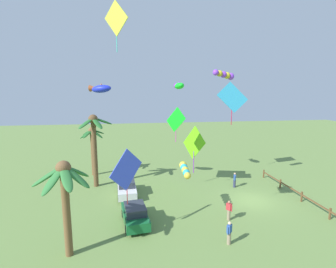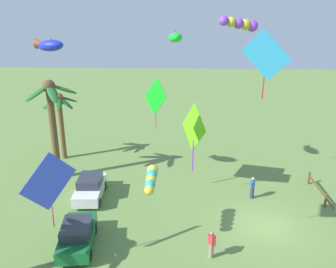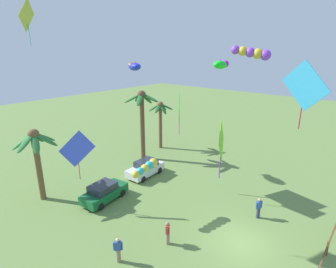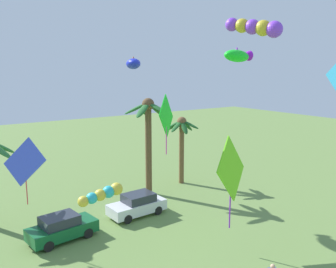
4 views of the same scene
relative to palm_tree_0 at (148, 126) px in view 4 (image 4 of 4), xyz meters
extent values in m
cylinder|color=brown|center=(0.00, 0.00, -1.90)|extent=(0.50, 0.50, 7.18)
ellipsoid|color=#236028|center=(0.81, 0.06, 1.18)|extent=(1.82, 0.71, 1.47)
ellipsoid|color=#236028|center=(0.33, 0.79, 1.25)|extent=(1.25, 1.94, 1.34)
ellipsoid|color=#236028|center=(-0.71, 0.59, 1.36)|extent=(1.88, 1.71, 1.14)
ellipsoid|color=#236028|center=(-0.77, -0.50, 1.35)|extent=(1.95, 1.55, 1.17)
ellipsoid|color=#236028|center=(0.30, -0.92, 1.44)|extent=(1.18, 2.09, 0.99)
sphere|color=brown|center=(0.00, 0.00, 1.70)|extent=(0.95, 0.95, 0.95)
ellipsoid|color=#2D7033|center=(-10.59, 0.23, -0.36)|extent=(1.86, 0.72, 1.29)
cylinder|color=brown|center=(3.80, 0.76, -2.77)|extent=(0.43, 0.43, 5.43)
ellipsoid|color=#1E5623|center=(4.43, 0.88, -0.47)|extent=(1.47, 0.70, 1.19)
ellipsoid|color=#1E5623|center=(4.25, 1.34, -0.33)|extent=(1.31, 1.51, 0.95)
ellipsoid|color=#1E5623|center=(3.59, 1.40, -0.42)|extent=(0.90, 1.53, 1.11)
ellipsoid|color=#1E5623|center=(3.20, 1.16, -0.34)|extent=(1.54, 1.24, 0.97)
ellipsoid|color=#1E5623|center=(3.12, 0.55, -0.36)|extent=(1.59, 0.91, 1.00)
ellipsoid|color=#1E5623|center=(3.58, 0.13, -0.43)|extent=(0.91, 1.52, 1.13)
ellipsoid|color=#1E5623|center=(4.19, 0.11, -0.27)|extent=(1.21, 1.61, 0.82)
sphere|color=brown|center=(3.80, 0.76, -0.06)|extent=(0.82, 0.82, 0.82)
cube|color=silver|center=(-2.95, -3.26, -4.89)|extent=(3.99, 1.91, 0.70)
cube|color=#282D38|center=(-2.80, -3.25, -4.26)|extent=(2.11, 1.60, 0.56)
cylinder|color=black|center=(-4.11, -4.10, -5.19)|extent=(0.61, 0.21, 0.60)
cylinder|color=black|center=(-4.20, -2.54, -5.19)|extent=(0.61, 0.21, 0.60)
cylinder|color=black|center=(-1.70, -3.97, -5.19)|extent=(0.61, 0.21, 0.60)
cylinder|color=black|center=(-1.78, -2.41, -5.19)|extent=(0.61, 0.21, 0.60)
cube|color=#145B2D|center=(-8.29, -3.92, -4.89)|extent=(4.08, 2.18, 0.70)
cube|color=#282D38|center=(-8.44, -3.94, -4.26)|extent=(2.20, 1.74, 0.56)
cylinder|color=black|center=(-7.19, -2.99, -5.19)|extent=(0.62, 0.25, 0.60)
cylinder|color=black|center=(-6.99, -4.54, -5.19)|extent=(0.62, 0.25, 0.60)
cylinder|color=black|center=(-9.59, -3.30, -5.19)|extent=(0.62, 0.25, 0.60)
cylinder|color=black|center=(-9.39, -4.85, -5.19)|extent=(0.62, 0.25, 0.60)
sphere|color=tan|center=(-2.56, -14.43, -4.00)|extent=(0.21, 0.21, 0.21)
sphere|color=gold|center=(-6.72, -7.96, -1.54)|extent=(0.63, 0.63, 0.63)
sphere|color=#27B3C3|center=(-7.16, -7.95, -1.61)|extent=(0.61, 0.61, 0.61)
sphere|color=gold|center=(-7.59, -7.95, -1.69)|extent=(0.58, 0.58, 0.58)
sphere|color=#27B3C3|center=(-8.03, -7.94, -1.76)|extent=(0.56, 0.56, 0.56)
sphere|color=gold|center=(-8.47, -7.93, -1.84)|extent=(0.53, 0.53, 0.53)
cube|color=blue|center=(-10.00, -3.42, -0.65)|extent=(1.80, 2.13, 2.71)
cylinder|color=#E13D45|center=(-10.00, -3.42, -2.21)|extent=(0.06, 0.06, 1.78)
cube|color=#68D618|center=(-1.17, -10.34, -0.86)|extent=(3.41, 1.54, 3.69)
cylinder|color=purple|center=(-1.17, -10.34, -2.96)|extent=(0.08, 0.08, 2.41)
cube|color=#11CA1D|center=(-3.68, -7.91, 1.91)|extent=(1.87, 1.47, 2.34)
cylinder|color=#D829B1|center=(-3.68, -7.91, 0.57)|extent=(0.05, 0.05, 1.52)
sphere|color=#833AE6|center=(-2.28, -13.64, 5.93)|extent=(0.68, 0.68, 0.68)
sphere|color=gold|center=(-2.44, -13.20, 6.01)|extent=(0.66, 0.66, 0.66)
sphere|color=#833AE6|center=(-2.60, -12.75, 6.09)|extent=(0.63, 0.63, 0.63)
sphere|color=gold|center=(-2.76, -12.31, 6.17)|extent=(0.60, 0.60, 0.60)
sphere|color=#833AE6|center=(-2.92, -11.87, 6.25)|extent=(0.57, 0.57, 0.57)
ellipsoid|color=#14DA24|center=(0.28, -9.01, 5.06)|extent=(1.95, 1.10, 0.78)
cone|color=purple|center=(1.10, -8.92, 5.12)|extent=(0.68, 0.64, 0.62)
cone|color=purple|center=(0.28, -9.01, 5.36)|extent=(0.40, 0.40, 0.37)
ellipsoid|color=#1C2AD1|center=(-1.87, -1.17, 4.71)|extent=(1.78, 2.26, 0.87)
cone|color=#A64F26|center=(-1.48, -0.36, 4.78)|extent=(0.86, 0.89, 0.68)
cone|color=#A64F26|center=(-1.87, -1.17, 5.03)|extent=(0.53, 0.53, 0.41)
camera|label=1|loc=(-25.91, -3.74, 4.38)|focal=26.38mm
camera|label=2|loc=(-24.43, -9.58, 6.86)|focal=37.81mm
camera|label=3|loc=(-19.65, -20.26, 6.27)|focal=28.61mm
camera|label=4|loc=(-14.32, -23.62, 4.36)|focal=38.54mm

